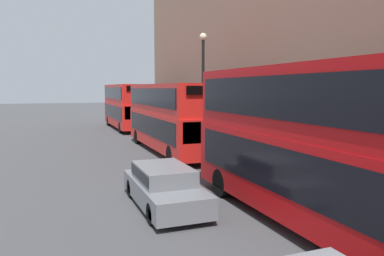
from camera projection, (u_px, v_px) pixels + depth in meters
The scene contains 6 objects.
bus_leading at pixel (325, 141), 9.91m from camera, with size 2.59×11.19×4.50m.
bus_second_in_queue at pixel (170, 114), 22.74m from camera, with size 2.59×10.98×4.13m.
bus_third_in_queue at pixel (126, 104), 35.66m from camera, with size 2.59×10.31×4.21m.
car_hatchback at pixel (164, 185), 12.26m from camera, with size 1.79×4.56×1.34m.
street_lamp at pixel (203, 80), 23.14m from camera, with size 0.44×0.44×7.24m.
pedestrian at pixel (217, 141), 21.60m from camera, with size 0.36×0.36×1.75m.
Camera 1 is at (-5.21, -3.04, 3.88)m, focal length 35.00 mm.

